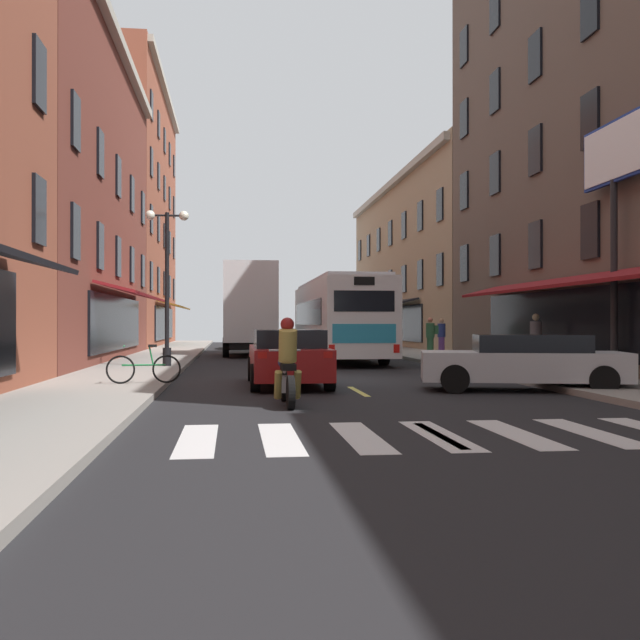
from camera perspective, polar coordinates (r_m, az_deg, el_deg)
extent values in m
cube|color=black|center=(20.09, 1.29, -4.82)|extent=(34.80, 80.00, 0.10)
cube|color=#DBCC4C|center=(10.34, 9.26, -8.85)|extent=(0.14, 2.40, 0.01)
cube|color=#DBCC4C|center=(16.64, 3.01, -5.58)|extent=(0.14, 2.40, 0.01)
cube|color=#DBCC4C|center=(23.05, 0.23, -4.10)|extent=(0.14, 2.40, 0.01)
cube|color=#DBCC4C|center=(29.50, -1.33, -3.25)|extent=(0.14, 2.40, 0.01)
cube|color=#DBCC4C|center=(35.97, -2.33, -2.71)|extent=(0.14, 2.40, 0.01)
cube|color=#DBCC4C|center=(42.45, -3.03, -2.34)|extent=(0.14, 2.40, 0.01)
cube|color=#DBCC4C|center=(48.93, -3.54, -2.06)|extent=(0.14, 2.40, 0.01)
cube|color=#DBCC4C|center=(55.42, -3.93, -1.85)|extent=(0.14, 2.40, 0.01)
cube|color=silver|center=(9.96, -9.55, -9.18)|extent=(0.50, 2.80, 0.01)
cube|color=silver|center=(9.97, -3.14, -9.18)|extent=(0.50, 2.80, 0.01)
cube|color=silver|center=(10.10, 3.18, -9.06)|extent=(0.50, 2.80, 0.01)
cube|color=silver|center=(10.34, 9.26, -8.85)|extent=(0.50, 2.80, 0.01)
cube|color=silver|center=(10.70, 14.99, -8.55)|extent=(0.50, 2.80, 0.01)
cube|color=silver|center=(11.15, 20.30, -8.21)|extent=(0.50, 2.80, 0.01)
cube|color=gray|center=(20.12, -15.64, -4.46)|extent=(3.00, 80.00, 0.14)
cube|color=gray|center=(21.72, 16.93, -4.15)|extent=(3.00, 80.00, 0.14)
cube|color=black|center=(18.58, -21.08, 7.96)|extent=(0.10, 1.00, 1.60)
cube|color=black|center=(19.30, -21.06, 17.41)|extent=(0.10, 1.00, 1.60)
cube|color=brown|center=(31.42, -22.86, 8.81)|extent=(8.00, 19.90, 12.97)
cube|color=#B2AD9E|center=(32.13, -15.34, 19.92)|extent=(0.44, 19.40, 0.40)
cube|color=black|center=(30.17, -15.48, -0.24)|extent=(0.10, 12.00, 2.10)
cube|color=maroon|center=(30.09, -14.14, 2.04)|extent=(1.38, 11.20, 0.44)
cube|color=black|center=(22.45, -18.56, 6.54)|extent=(0.10, 1.00, 1.60)
cube|color=black|center=(26.35, -16.78, 5.53)|extent=(0.10, 1.00, 1.60)
cube|color=black|center=(30.28, -15.48, 4.78)|extent=(0.10, 1.00, 1.60)
cube|color=black|center=(34.23, -14.47, 4.20)|extent=(0.10, 1.00, 1.60)
cube|color=black|center=(38.19, -13.67, 3.74)|extent=(0.10, 1.00, 1.60)
cube|color=black|center=(23.04, -18.54, 14.47)|extent=(0.10, 1.00, 1.60)
cube|color=black|center=(26.86, -16.78, 12.34)|extent=(0.10, 1.00, 1.60)
cube|color=black|center=(30.73, -15.47, 10.73)|extent=(0.10, 1.00, 1.60)
cube|color=black|center=(34.62, -14.46, 9.48)|extent=(0.10, 1.00, 1.60)
cube|color=black|center=(38.54, -13.67, 8.49)|extent=(0.10, 1.00, 1.60)
cube|color=brown|center=(51.05, -16.60, 7.78)|extent=(8.00, 19.90, 17.34)
cube|color=#B2AD9E|center=(52.35, -11.96, 16.91)|extent=(0.44, 19.40, 0.40)
cube|color=black|center=(50.03, -12.05, -0.24)|extent=(0.10, 12.00, 2.10)
cube|color=brown|center=(49.99, -11.24, 1.13)|extent=(1.38, 11.20, 0.44)
cube|color=black|center=(42.15, -13.03, 3.36)|extent=(0.10, 1.00, 1.60)
cube|color=black|center=(46.12, -12.49, 3.05)|extent=(0.10, 1.00, 1.60)
cube|color=black|center=(50.10, -12.05, 2.79)|extent=(0.10, 1.00, 1.60)
cube|color=black|center=(54.08, -11.66, 2.56)|extent=(0.10, 1.00, 1.60)
cube|color=black|center=(58.06, -11.33, 2.37)|extent=(0.10, 1.00, 1.60)
cube|color=black|center=(42.47, -13.02, 7.67)|extent=(0.10, 1.00, 1.60)
cube|color=black|center=(46.42, -12.49, 7.00)|extent=(0.10, 1.00, 1.60)
cube|color=black|center=(50.37, -12.04, 6.42)|extent=(0.10, 1.00, 1.60)
cube|color=black|center=(54.33, -11.66, 5.94)|extent=(0.10, 1.00, 1.60)
cube|color=black|center=(58.30, -11.33, 5.51)|extent=(0.10, 1.00, 1.60)
cube|color=black|center=(43.03, -13.02, 11.90)|extent=(0.10, 1.00, 1.60)
cube|color=black|center=(46.93, -12.49, 10.87)|extent=(0.10, 1.00, 1.60)
cube|color=black|center=(50.84, -12.04, 10.01)|extent=(0.10, 1.00, 1.60)
cube|color=black|center=(54.77, -11.66, 9.27)|extent=(0.10, 1.00, 1.60)
cube|color=black|center=(58.70, -11.33, 8.62)|extent=(0.10, 1.00, 1.60)
cube|color=black|center=(43.82, -13.02, 15.99)|extent=(0.10, 1.00, 1.60)
cube|color=black|center=(47.65, -12.48, 14.65)|extent=(0.10, 1.00, 1.60)
cube|color=black|center=(51.51, -12.04, 13.51)|extent=(0.10, 1.00, 1.60)
cube|color=black|center=(55.39, -11.65, 12.53)|extent=(0.10, 1.00, 1.60)
cube|color=black|center=(59.28, -11.32, 11.68)|extent=(0.10, 1.00, 1.60)
cube|color=black|center=(22.30, 20.36, -0.24)|extent=(0.10, 16.00, 2.10)
cube|color=maroon|center=(22.01, 18.71, 2.89)|extent=(1.38, 14.93, 0.44)
cube|color=black|center=(22.45, 20.35, 6.54)|extent=(0.10, 1.00, 1.60)
cube|color=black|center=(25.88, 16.47, 5.64)|extent=(0.10, 1.00, 1.60)
cube|color=black|center=(29.40, 13.52, 4.93)|extent=(0.10, 1.00, 1.60)
cube|color=black|center=(32.98, 11.21, 4.36)|extent=(0.10, 1.00, 1.60)
cube|color=black|center=(23.05, 20.34, 14.47)|extent=(0.10, 1.00, 1.60)
cube|color=black|center=(26.40, 16.46, 12.56)|extent=(0.10, 1.00, 1.60)
cube|color=black|center=(29.86, 13.51, 11.05)|extent=(0.10, 1.00, 1.60)
cube|color=black|center=(33.39, 11.20, 9.84)|extent=(0.10, 1.00, 1.60)
cube|color=black|center=(24.06, 20.33, 21.86)|extent=(0.10, 1.00, 1.60)
cube|color=black|center=(27.29, 16.45, 19.13)|extent=(0.10, 1.00, 1.60)
cube|color=black|center=(30.65, 13.51, 16.93)|extent=(0.10, 1.00, 1.60)
cube|color=black|center=(34.10, 11.20, 15.14)|extent=(0.10, 1.00, 1.60)
cube|color=black|center=(31.74, 13.50, 22.46)|extent=(0.10, 1.00, 1.60)
cube|color=black|center=(35.08, 11.19, 20.19)|extent=(0.10, 1.00, 1.60)
cube|color=#9E8466|center=(48.78, 10.16, 4.28)|extent=(8.00, 26.57, 10.80)
cube|color=#B2AD9E|center=(48.41, 5.43, 10.34)|extent=(0.44, 26.07, 0.40)
cube|color=black|center=(47.60, 5.51, -0.25)|extent=(0.10, 16.00, 2.10)
cube|color=black|center=(47.47, 4.67, 1.20)|extent=(1.38, 14.93, 0.44)
cube|color=black|center=(36.61, 9.35, 3.90)|extent=(0.10, 1.00, 1.60)
cube|color=black|center=(40.28, 7.84, 3.52)|extent=(0.10, 1.00, 1.60)
cube|color=black|center=(43.96, 6.57, 3.21)|extent=(0.10, 1.00, 1.60)
cube|color=black|center=(47.67, 5.51, 2.94)|extent=(0.10, 1.00, 1.60)
cube|color=black|center=(51.39, 4.60, 2.71)|extent=(0.10, 1.00, 1.60)
cube|color=black|center=(55.13, 3.81, 2.51)|extent=(0.10, 1.00, 1.60)
cube|color=black|center=(58.87, 3.12, 2.33)|extent=(0.10, 1.00, 1.60)
cube|color=black|center=(36.98, 9.35, 8.85)|extent=(0.10, 1.00, 1.60)
cube|color=black|center=(40.61, 7.83, 8.03)|extent=(0.10, 1.00, 1.60)
cube|color=black|center=(44.27, 6.57, 7.34)|extent=(0.10, 1.00, 1.60)
cube|color=black|center=(47.96, 5.51, 6.76)|extent=(0.10, 1.00, 1.60)
cube|color=black|center=(51.66, 4.60, 6.25)|extent=(0.10, 1.00, 1.60)
cube|color=black|center=(55.37, 3.81, 5.81)|extent=(0.10, 1.00, 1.60)
cube|color=black|center=(59.10, 3.12, 5.43)|extent=(0.10, 1.00, 1.60)
cylinder|color=black|center=(20.53, 21.97, 3.03)|extent=(0.18, 0.18, 5.16)
cylinder|color=black|center=(20.54, 21.99, -3.83)|extent=(0.40, 0.40, 0.24)
cube|color=navy|center=(20.98, 21.96, 12.09)|extent=(0.10, 3.05, 1.62)
cube|color=white|center=(20.96, 21.81, 12.10)|extent=(0.04, 2.89, 1.46)
cube|color=white|center=(21.01, 22.11, 12.07)|extent=(0.04, 2.89, 1.46)
cube|color=silver|center=(30.41, 1.44, 0.15)|extent=(2.59, 12.32, 2.83)
cube|color=silver|center=(30.46, 1.44, 2.93)|extent=(2.39, 11.12, 0.16)
cube|color=black|center=(30.71, 1.36, 0.53)|extent=(2.63, 9.92, 0.96)
cube|color=#19723F|center=(30.43, 1.44, -2.04)|extent=(2.62, 11.92, 0.36)
cube|color=black|center=(36.48, 0.08, 0.41)|extent=(2.25, 0.13, 1.10)
cube|color=black|center=(24.39, 3.46, 1.48)|extent=(2.05, 0.13, 0.70)
cube|color=teal|center=(24.37, 3.47, -1.06)|extent=(2.15, 0.11, 0.64)
cube|color=black|center=(24.41, 3.46, 3.06)|extent=(0.70, 0.10, 0.28)
cube|color=red|center=(24.20, 0.92, -2.26)|extent=(0.20, 0.08, 0.28)
cube|color=red|center=(24.59, 5.98, -2.23)|extent=(0.20, 0.08, 0.28)
cylinder|color=black|center=(34.42, -1.48, -2.00)|extent=(0.30, 1.00, 1.00)
cylinder|color=black|center=(34.71, 2.39, -1.98)|extent=(0.30, 1.00, 1.00)
cylinder|color=black|center=(26.66, 0.04, -2.51)|extent=(0.30, 1.00, 1.00)
cylinder|color=black|center=(27.03, 5.00, -2.48)|extent=(0.30, 1.00, 1.00)
cube|color=white|center=(37.30, -5.63, -0.25)|extent=(2.30, 2.02, 2.40)
cube|color=black|center=(38.28, -5.66, 1.02)|extent=(2.00, 0.10, 0.80)
cube|color=silver|center=(34.02, -5.50, 1.34)|extent=(2.41, 4.57, 3.59)
cube|color=maroon|center=(34.08, -3.45, 1.64)|extent=(0.06, 2.74, 0.90)
cube|color=black|center=(35.03, -5.54, -1.89)|extent=(1.91, 6.19, 0.24)
cylinder|color=black|center=(37.11, -7.32, -1.95)|extent=(0.28, 0.90, 0.90)
cylinder|color=black|center=(37.16, -3.93, -1.95)|extent=(0.28, 0.90, 0.90)
cylinder|color=black|center=(33.33, -7.36, -2.14)|extent=(0.28, 0.90, 0.90)
cylinder|color=black|center=(33.39, -3.58, -2.14)|extent=(0.28, 0.90, 0.90)
cube|color=maroon|center=(18.12, -2.54, -3.26)|extent=(1.80, 4.61, 0.72)
cube|color=black|center=(17.92, -2.50, -1.50)|extent=(1.64, 2.49, 0.46)
cube|color=red|center=(15.79, -4.53, -2.76)|extent=(0.20, 0.06, 0.14)
cube|color=red|center=(15.91, 0.62, -2.74)|extent=(0.20, 0.06, 0.14)
cylinder|color=black|center=(19.69, -5.33, -3.83)|extent=(0.22, 0.64, 0.64)
cylinder|color=black|center=(19.80, -0.43, -3.81)|extent=(0.22, 0.64, 0.64)
cylinder|color=black|center=(16.50, -5.07, -4.53)|extent=(0.22, 0.64, 0.64)
cylinder|color=black|center=(16.63, 0.77, -4.49)|extent=(0.22, 0.64, 0.64)
cube|color=silver|center=(17.38, 15.51, -3.48)|extent=(4.84, 2.75, 0.65)
cube|color=black|center=(17.38, 16.10, -1.80)|extent=(2.76, 2.12, 0.42)
cube|color=red|center=(17.20, 23.35, -2.75)|extent=(0.10, 0.21, 0.14)
cube|color=red|center=(18.53, 22.10, -2.57)|extent=(0.10, 0.21, 0.14)
cylinder|color=black|center=(16.39, 10.49, -4.55)|extent=(0.67, 0.36, 0.64)
cylinder|color=black|center=(18.04, 10.11, -4.16)|extent=(0.67, 0.36, 0.64)
cylinder|color=black|center=(16.91, 21.27, -4.41)|extent=(0.67, 0.36, 0.64)
cylinder|color=black|center=(18.51, 19.96, -4.05)|extent=(0.67, 0.36, 0.64)
cube|color=#144723|center=(44.43, -6.02, -1.54)|extent=(1.85, 4.74, 0.62)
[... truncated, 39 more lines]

